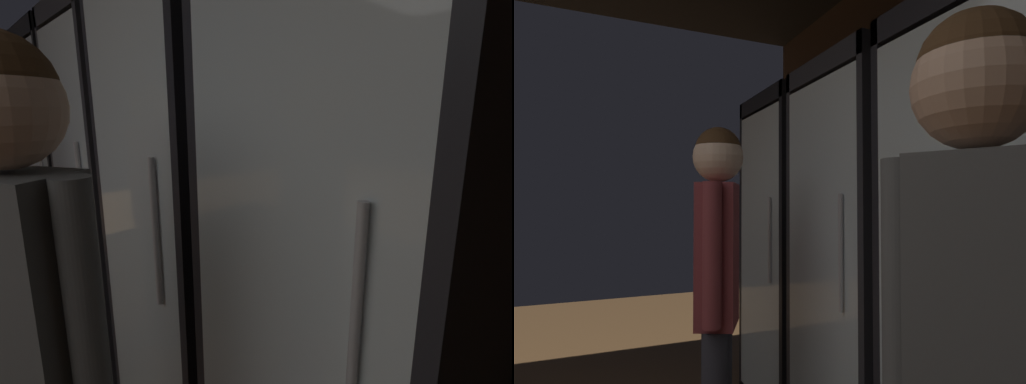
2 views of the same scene
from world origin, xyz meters
The scene contains 6 objects.
wall_back centered at (0.00, 3.03, 1.40)m, with size 6.00×0.06×2.80m, color #382619.
cooler_far_left centered at (-1.99, 2.70, 1.00)m, with size 0.69×0.67×2.04m.
cooler_left centered at (-1.25, 2.70, 1.01)m, with size 0.69×0.67×2.04m.
cooler_center centered at (-0.50, 2.70, 1.00)m, with size 0.69×0.67×2.04m.
cooler_right centered at (0.24, 2.70, 1.00)m, with size 0.69×0.67×2.04m.
shopper_far centered at (-0.02, 1.91, 1.03)m, with size 0.30×0.24×1.65m.
Camera 1 is at (0.75, 1.81, 1.52)m, focal length 25.40 mm.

